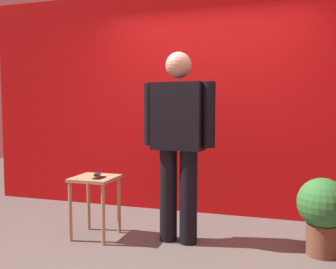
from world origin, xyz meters
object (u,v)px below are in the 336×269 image
(standing_person, at_px, (178,137))
(side_table, at_px, (95,189))
(potted_plant, at_px, (323,210))
(tv_remote, at_px, (97,174))
(cell_phone, at_px, (99,178))

(standing_person, relative_size, side_table, 2.98)
(potted_plant, bearing_deg, tv_remote, -177.77)
(cell_phone, distance_m, potted_plant, 2.07)
(tv_remote, height_order, potted_plant, potted_plant)
(standing_person, distance_m, tv_remote, 0.94)
(side_table, bearing_deg, potted_plant, 4.53)
(standing_person, bearing_deg, potted_plant, 2.18)
(side_table, distance_m, cell_phone, 0.17)
(standing_person, height_order, side_table, standing_person)
(potted_plant, bearing_deg, cell_phone, -173.65)
(standing_person, height_order, potted_plant, standing_person)
(side_table, bearing_deg, standing_person, 8.15)
(standing_person, bearing_deg, cell_phone, -166.63)
(standing_person, bearing_deg, side_table, -171.85)
(side_table, relative_size, tv_remote, 3.60)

